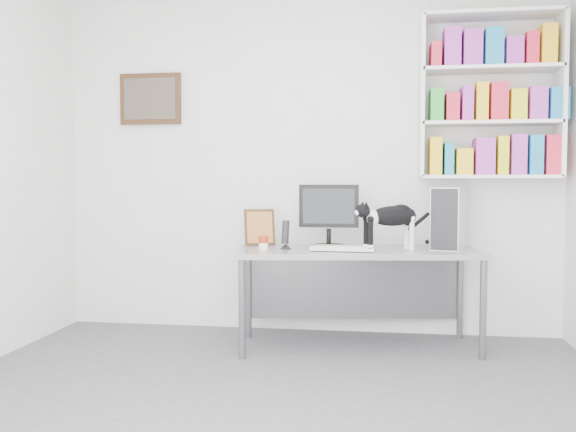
{
  "coord_description": "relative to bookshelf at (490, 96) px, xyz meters",
  "views": [
    {
      "loc": [
        0.57,
        -2.91,
        1.2
      ],
      "look_at": [
        -0.08,
        1.53,
        0.96
      ],
      "focal_mm": 38.0,
      "sensor_mm": 36.0,
      "label": 1
    }
  ],
  "objects": [
    {
      "name": "cat",
      "position": [
        -0.73,
        -0.44,
        -0.96
      ],
      "size": [
        0.54,
        0.4,
        0.33
      ],
      "primitive_type": null,
      "rotation": [
        0.0,
        0.0,
        0.53
      ],
      "color": "black",
      "rests_on": "desk"
    },
    {
      "name": "keyboard",
      "position": [
        -1.07,
        -0.47,
        -1.11
      ],
      "size": [
        0.46,
        0.2,
        0.03
      ],
      "primitive_type": "cube",
      "rotation": [
        0.0,
        0.0,
        -0.06
      ],
      "color": "beige",
      "rests_on": "desk"
    },
    {
      "name": "speaker",
      "position": [
        -1.48,
        -0.42,
        -1.02
      ],
      "size": [
        0.12,
        0.12,
        0.22
      ],
      "primitive_type": "cylinder",
      "rotation": [
        0.0,
        0.0,
        -0.26
      ],
      "color": "black",
      "rests_on": "desk"
    },
    {
      "name": "pc_tower",
      "position": [
        -0.3,
        -0.17,
        -0.9
      ],
      "size": [
        0.32,
        0.48,
        0.45
      ],
      "primitive_type": "cube",
      "rotation": [
        0.0,
        0.0,
        -0.3
      ],
      "color": "#A3A2A7",
      "rests_on": "desk"
    },
    {
      "name": "bookshelf",
      "position": [
        0.0,
        0.0,
        0.0
      ],
      "size": [
        1.03,
        0.28,
        1.24
      ],
      "primitive_type": "cube",
      "color": "silver",
      "rests_on": "room"
    },
    {
      "name": "leaning_print",
      "position": [
        -1.72,
        -0.18,
        -0.98
      ],
      "size": [
        0.25,
        0.17,
        0.29
      ],
      "primitive_type": "cube",
      "rotation": [
        0.0,
        0.0,
        0.37
      ],
      "color": "#422B15",
      "rests_on": "desk"
    },
    {
      "name": "wall_art",
      "position": [
        -2.7,
        0.12,
        0.05
      ],
      "size": [
        0.52,
        0.04,
        0.42
      ],
      "primitive_type": "cube",
      "color": "#422B15",
      "rests_on": "room"
    },
    {
      "name": "room",
      "position": [
        -1.4,
        -1.85,
        -0.5
      ],
      "size": [
        4.01,
        4.01,
        2.7
      ],
      "color": "#5C5C62",
      "rests_on": "ground"
    },
    {
      "name": "soup_can",
      "position": [
        -1.63,
        -0.51,
        -1.08
      ],
      "size": [
        0.09,
        0.09,
        0.1
      ],
      "primitive_type": "cylinder",
      "rotation": [
        0.0,
        0.0,
        0.46
      ],
      "color": "#A6240E",
      "rests_on": "desk"
    },
    {
      "name": "desk",
      "position": [
        -0.96,
        -0.34,
        -1.49
      ],
      "size": [
        1.81,
        0.9,
        0.72
      ],
      "primitive_type": "cube",
      "rotation": [
        0.0,
        0.0,
        0.13
      ],
      "color": "gray",
      "rests_on": "room"
    },
    {
      "name": "monitor",
      "position": [
        -1.19,
        -0.2,
        -0.89
      ],
      "size": [
        0.45,
        0.23,
        0.48
      ],
      "primitive_type": "cube",
      "rotation": [
        0.0,
        0.0,
        -0.04
      ],
      "color": "black",
      "rests_on": "desk"
    }
  ]
}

